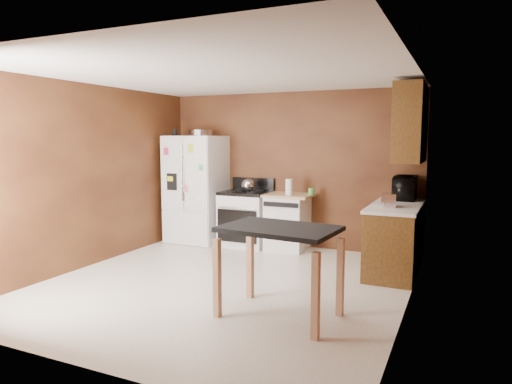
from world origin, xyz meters
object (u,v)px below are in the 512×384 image
Objects in this scene: pen_cup at (175,133)px; microwave at (405,189)px; kettle at (248,185)px; dishwasher at (288,221)px; refrigerator at (196,189)px; green_canister at (311,192)px; roasting_pan at (201,133)px; paper_towel at (289,187)px; gas_range at (246,218)px; toaster at (388,200)px; island at (279,242)px.

microwave is (3.73, 0.20, -0.81)m from pen_cup.
dishwasher is (0.66, 0.07, -0.55)m from kettle.
microwave is 0.61× the size of dishwasher.
green_canister is at bearing 3.51° from refrigerator.
refrigerator is (-0.07, -0.06, -0.95)m from roasting_pan.
microwave is at bearing 1.50° from refrigerator.
pen_cup is at bearing -156.82° from roasting_pan.
green_canister is (2.33, 0.24, -0.92)m from pen_cup.
paper_towel is 2.41× the size of green_canister.
kettle is at bearing 5.56° from pen_cup.
roasting_pan is at bearing 89.94° from microwave.
kettle is 0.73m from paper_towel.
paper_towel is (0.73, -0.06, 0.01)m from kettle.
roasting_pan reaches higher than gas_range.
gas_range is 0.72m from dishwasher.
roasting_pan is 0.44m from pen_cup.
toaster is at bearing -9.55° from pen_cup.
pen_cup is at bearing -174.20° from dishwasher.
dishwasher is at bearing 89.54° from microwave.
roasting_pan is 1.23m from kettle.
pen_cup is at bearing -161.04° from refrigerator.
microwave is at bearing 0.13° from dishwasher.
green_canister is 1.54m from toaster.
green_canister is at bearing 88.03° from microwave.
gas_range is (0.91, 0.06, -0.44)m from refrigerator.
toaster is at bearing -23.13° from paper_towel.
toaster is 0.20× the size of island.
toaster is at bearing -17.62° from kettle.
pen_cup is at bearing -178.02° from paper_towel.
green_canister is at bearing 3.25° from gas_range.
green_canister is at bearing 6.09° from kettle.
refrigerator is at bearing 149.90° from toaster.
island is at bearing -78.91° from green_canister.
microwave reaches higher than dishwasher.
roasting_pan is 2.13m from green_canister.
roasting_pan reaches higher than microwave.
green_canister is 2.00m from refrigerator.
roasting_pan is at bearing 23.18° from pen_cup.
green_canister is 0.61m from dishwasher.
island is (2.45, -2.59, -1.09)m from roasting_pan.
pen_cup is 0.46× the size of paper_towel.
roasting_pan is 3.95× the size of green_canister.
toaster is (3.21, -0.78, -0.86)m from roasting_pan.
refrigerator reaches higher than toaster.
microwave is (1.39, -0.03, 0.11)m from green_canister.
green_canister is 1.19m from gas_range.
microwave is at bearing 64.70° from toaster.
paper_towel is at bearing 139.18° from toaster.
paper_towel is 1.73m from toaster.
microwave is at bearing 0.65° from gas_range.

